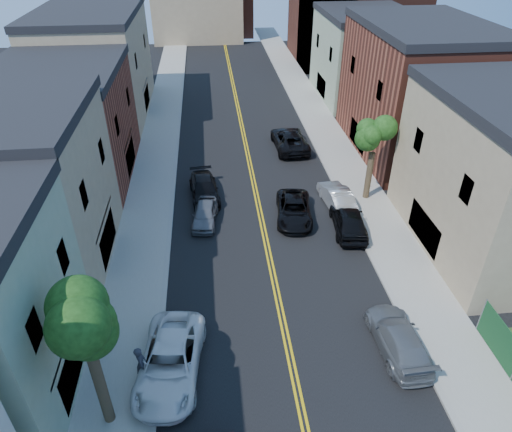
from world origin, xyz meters
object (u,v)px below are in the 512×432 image
object	(u,v)px
grey_car_right	(398,338)
white_pickup	(170,361)
grey_car_left	(205,214)
dark_car_right_far	(290,140)
black_suv_lane	(294,210)
pedestrian_left	(141,364)
silver_car_right	(337,197)
black_car_left	(204,189)
black_car_right	(349,220)

from	to	relation	value
grey_car_right	white_pickup	bearing A→B (deg)	0.08
grey_car_left	dark_car_right_far	bearing A→B (deg)	62.06
white_pickup	black_suv_lane	bearing A→B (deg)	64.10
grey_car_right	pedestrian_left	distance (m)	11.85
dark_car_right_far	black_suv_lane	world-z (taller)	dark_car_right_far
silver_car_right	dark_car_right_far	distance (m)	9.96
black_car_left	black_suv_lane	bearing A→B (deg)	-35.50
white_pickup	silver_car_right	xyz separation A→B (m)	(11.00, 13.23, -0.06)
dark_car_right_far	pedestrian_left	size ratio (longest dim) A/B	3.07
black_car_left	black_suv_lane	size ratio (longest dim) A/B	0.96
black_car_right	dark_car_right_far	size ratio (longest dim) A/B	0.83
black_car_left	dark_car_right_far	bearing A→B (deg)	39.68
white_pickup	dark_car_right_far	xyz separation A→B (m)	(9.30, 23.04, 0.02)
black_car_left	black_suv_lane	xyz separation A→B (m)	(6.01, -3.45, -0.00)
silver_car_right	pedestrian_left	world-z (taller)	pedestrian_left
black_suv_lane	pedestrian_left	distance (m)	15.08
black_car_right	silver_car_right	distance (m)	3.09
silver_car_right	black_car_left	bearing A→B (deg)	-18.23
grey_car_left	silver_car_right	distance (m)	9.37
black_car_right	silver_car_right	xyz separation A→B (m)	(0.00, 3.08, -0.09)
grey_car_left	dark_car_right_far	world-z (taller)	dark_car_right_far
silver_car_right	dark_car_right_far	bearing A→B (deg)	-85.49
grey_car_left	black_suv_lane	size ratio (longest dim) A/B	0.78
dark_car_right_far	grey_car_left	bearing A→B (deg)	53.03
pedestrian_left	dark_car_right_far	bearing A→B (deg)	-34.33
pedestrian_left	grey_car_left	bearing A→B (deg)	-23.29
black_car_left	pedestrian_left	size ratio (longest dim) A/B	2.52
black_suv_lane	silver_car_right	bearing A→B (deg)	29.07
silver_car_right	pedestrian_left	distance (m)	18.18
black_suv_lane	dark_car_right_far	bearing A→B (deg)	89.10
white_pickup	silver_car_right	distance (m)	17.21
white_pickup	grey_car_left	size ratio (longest dim) A/B	1.47
black_suv_lane	pedestrian_left	world-z (taller)	pedestrian_left
grey_car_left	dark_car_right_far	xyz separation A→B (m)	(7.60, 10.95, 0.15)
white_pickup	grey_car_left	world-z (taller)	white_pickup
black_car_left	pedestrian_left	distance (m)	15.88
black_car_left	black_car_right	distance (m)	10.66
black_car_right	dark_car_right_far	bearing A→B (deg)	-76.90
grey_car_left	silver_car_right	size ratio (longest dim) A/B	0.87
white_pickup	pedestrian_left	size ratio (longest dim) A/B	3.00
dark_car_right_far	black_suv_lane	xyz separation A→B (m)	(-1.59, -11.13, -0.12)
white_pickup	silver_car_right	size ratio (longest dim) A/B	1.28
silver_car_right	grey_car_left	bearing A→B (deg)	1.66
grey_car_right	dark_car_right_far	distance (m)	22.80
black_car_left	white_pickup	bearing A→B (deg)	-101.95
black_car_left	dark_car_right_far	size ratio (longest dim) A/B	0.82
black_car_left	black_car_right	xyz separation A→B (m)	(9.30, -5.22, 0.13)
grey_car_left	silver_car_right	bearing A→B (deg)	13.80
pedestrian_left	white_pickup	bearing A→B (deg)	-88.47
black_car_right	black_car_left	bearing A→B (deg)	-23.69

